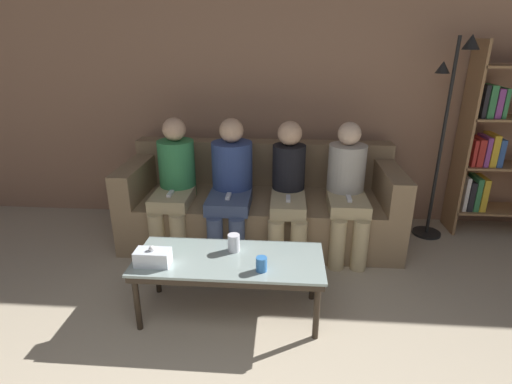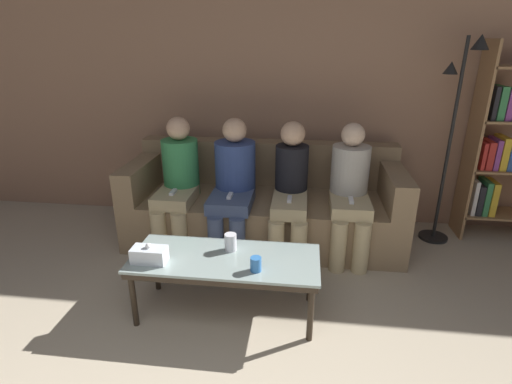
{
  "view_description": "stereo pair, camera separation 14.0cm",
  "coord_description": "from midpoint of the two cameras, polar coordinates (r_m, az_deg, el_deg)",
  "views": [
    {
      "loc": [
        0.21,
        -0.31,
        1.77
      ],
      "look_at": [
        0.0,
        2.51,
        0.68
      ],
      "focal_mm": 28.0,
      "sensor_mm": 36.0,
      "label": 1
    },
    {
      "loc": [
        0.35,
        -0.3,
        1.77
      ],
      "look_at": [
        0.0,
        2.51,
        0.68
      ],
      "focal_mm": 28.0,
      "sensor_mm": 36.0,
      "label": 2
    }
  ],
  "objects": [
    {
      "name": "seated_person_mid_left",
      "position": [
        3.46,
        -4.76,
        1.51
      ],
      "size": [
        0.36,
        0.71,
        1.15
      ],
      "color": "#47567A",
      "rests_on": "ground_plane"
    },
    {
      "name": "seated_person_left_end",
      "position": [
        3.57,
        -12.66,
        1.57
      ],
      "size": [
        0.32,
        0.65,
        1.15
      ],
      "color": "tan",
      "rests_on": "ground_plane"
    },
    {
      "name": "standing_lamp",
      "position": [
        3.88,
        24.73,
        9.36
      ],
      "size": [
        0.31,
        0.26,
        1.81
      ],
      "color": "black",
      "rests_on": "ground_plane"
    },
    {
      "name": "tissue_box",
      "position": [
        2.65,
        -16.02,
        -8.97
      ],
      "size": [
        0.22,
        0.12,
        0.13
      ],
      "color": "silver",
      "rests_on": "coffee_table"
    },
    {
      "name": "cup_near_left",
      "position": [
        2.49,
        -0.85,
        -10.28
      ],
      "size": [
        0.07,
        0.07,
        0.09
      ],
      "color": "#3372BF",
      "rests_on": "coffee_table"
    },
    {
      "name": "coffee_table",
      "position": [
        2.68,
        -5.38,
        -10.15
      ],
      "size": [
        1.24,
        0.51,
        0.43
      ],
      "color": "#8C9E99",
      "rests_on": "ground_plane"
    },
    {
      "name": "seated_person_mid_right",
      "position": [
        3.39,
        3.47,
        0.75
      ],
      "size": [
        0.31,
        0.69,
        1.13
      ],
      "color": "tan",
      "rests_on": "ground_plane"
    },
    {
      "name": "wall_back",
      "position": [
        3.99,
        0.23,
        14.26
      ],
      "size": [
        12.0,
        0.06,
        2.6
      ],
      "color": "#9E755B",
      "rests_on": "ground_plane"
    },
    {
      "name": "seated_person_right_end",
      "position": [
        3.45,
        11.75,
        0.82
      ],
      "size": [
        0.32,
        0.65,
        1.13
      ],
      "color": "tan",
      "rests_on": "ground_plane"
    },
    {
      "name": "bookshelf",
      "position": [
        4.26,
        29.98,
        5.61
      ],
      "size": [
        0.74,
        0.32,
        1.77
      ],
      "color": "#9E754C",
      "rests_on": "ground_plane"
    },
    {
      "name": "cup_near_right",
      "position": [
        2.71,
        -4.69,
        -7.25
      ],
      "size": [
        0.08,
        0.08,
        0.12
      ],
      "color": "silver",
      "rests_on": "coffee_table"
    },
    {
      "name": "couch",
      "position": [
        3.74,
        -0.37,
        -1.91
      ],
      "size": [
        2.45,
        0.91,
        0.86
      ],
      "color": "#897051",
      "rests_on": "ground_plane"
    }
  ]
}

